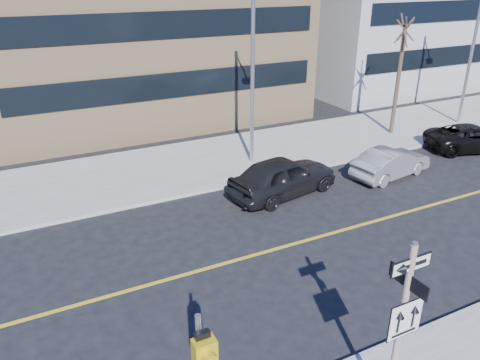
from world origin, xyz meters
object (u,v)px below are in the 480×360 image
sign_pole (401,324)px  streetlight_a (255,64)px  parked_car_b (391,163)px  parked_car_c (473,138)px  streetlight_b (477,43)px  parked_car_a (283,176)px  street_tree_west (405,33)px

sign_pole → streetlight_a: size_ratio=0.51×
parked_car_b → parked_car_c: bearing=-92.5°
parked_car_b → streetlight_b: 10.74m
streetlight_b → streetlight_a: bearing=180.0°
parked_car_a → streetlight_b: streetlight_b is taller
parked_car_a → streetlight_a: (0.41, 3.27, 3.94)m
parked_car_c → streetlight_b: streetlight_b is taller
streetlight_b → parked_car_b: bearing=-157.3°
sign_pole → parked_car_c: bearing=34.0°
parked_car_a → parked_car_b: size_ratio=1.20×
parked_car_a → streetlight_a: streetlight_a is taller
streetlight_a → street_tree_west: 9.05m
parked_car_c → streetlight_a: size_ratio=0.59×
parked_car_a → parked_car_c: size_ratio=1.01×
sign_pole → street_tree_west: size_ratio=0.64×
streetlight_a → street_tree_west: (9.00, 0.54, 0.77)m
streetlight_a → streetlight_b: size_ratio=1.00×
parked_car_b → sign_pole: bearing=127.9°
sign_pole → street_tree_west: 19.22m
parked_car_a → street_tree_west: 11.19m
streetlight_a → sign_pole: bearing=-106.8°
parked_car_c → street_tree_west: bearing=48.2°
parked_car_b → streetlight_a: bearing=42.6°
sign_pole → street_tree_west: (13.00, 13.81, 3.09)m
sign_pole → streetlight_a: streetlight_a is taller
parked_car_a → streetlight_a: 5.14m
sign_pole → streetlight_b: (18.00, 13.27, 2.32)m
parked_car_c → streetlight_a: 12.17m
parked_car_b → streetlight_a: (-4.84, 3.84, 4.10)m
parked_car_c → sign_pole: bearing=143.4°
sign_pole → streetlight_a: (4.00, 13.27, 2.32)m
street_tree_west → streetlight_a: bearing=-176.5°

